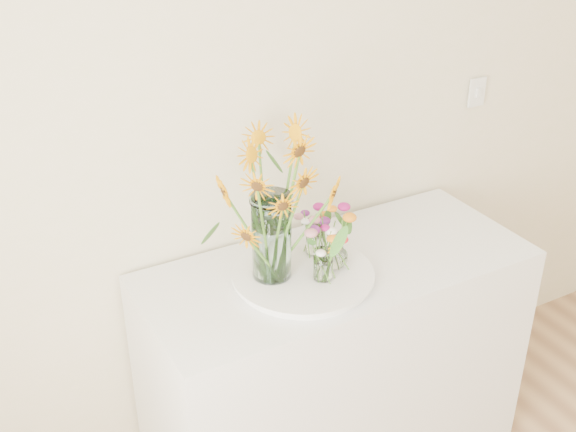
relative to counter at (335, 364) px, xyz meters
The scene contains 10 objects.
counter is the anchor object (origin of this frame).
tray 0.49m from the counter, behind, with size 0.46×0.46×0.03m, color white.
mason_jar 0.68m from the counter, behind, with size 0.13×0.13×0.30m, color silver.
sunflower_bouquet 0.80m from the counter, behind, with size 0.80×0.80×0.56m, color orange, non-canonical shape.
small_vase_a 0.55m from the counter, 143.38° to the right, with size 0.07×0.07×0.11m, color white.
wildflower_posy_a 0.60m from the counter, 143.38° to the right, with size 0.17×0.17×0.20m, color orange, non-canonical shape.
small_vase_b 0.54m from the counter, 137.01° to the right, with size 0.09×0.09×0.13m, color white, non-canonical shape.
wildflower_posy_b 0.59m from the counter, 137.01° to the right, with size 0.23×0.23×0.22m, color orange, non-canonical shape.
small_vase_c 0.54m from the counter, 131.65° to the left, with size 0.07×0.07×0.12m, color white.
wildflower_posy_c 0.59m from the counter, 131.65° to the left, with size 0.18×0.18×0.21m, color orange, non-canonical shape.
Camera 1 is at (-1.32, 0.14, 2.25)m, focal length 45.00 mm.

